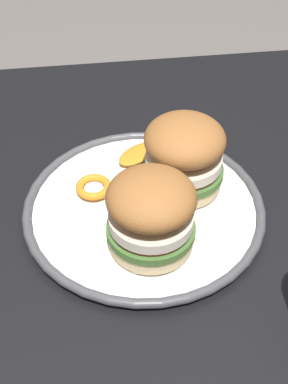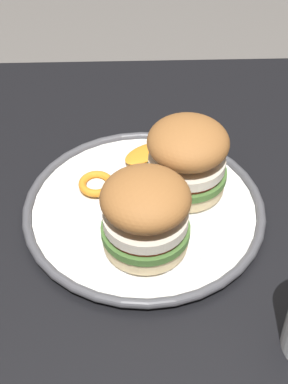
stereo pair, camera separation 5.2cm
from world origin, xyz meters
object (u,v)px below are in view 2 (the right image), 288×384
object	(u,v)px
dining_table	(156,279)
dinner_plate	(144,209)
sandwich_half_right	(146,213)
sandwich_half_left	(187,157)

from	to	relation	value
dining_table	dinner_plate	bearing A→B (deg)	-47.17
dining_table	dinner_plate	world-z (taller)	dinner_plate
dining_table	sandwich_half_right	bearing A→B (deg)	69.85
dinner_plate	sandwich_half_right	distance (m)	0.09
dinner_plate	dining_table	bearing A→B (deg)	132.83
sandwich_half_right	sandwich_half_left	bearing A→B (deg)	-119.71
dining_table	dinner_plate	size ratio (longest dim) A/B	3.87
dining_table	sandwich_half_left	xyz separation A→B (m)	(-0.04, -0.05, 0.18)
dining_table	sandwich_half_right	xyz separation A→B (m)	(0.02, 0.05, 0.18)
dining_table	sandwich_half_right	size ratio (longest dim) A/B	9.35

